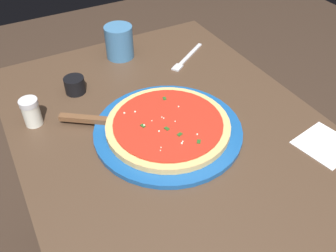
% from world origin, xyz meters
% --- Properties ---
extents(restaurant_table, '(1.04, 0.75, 0.72)m').
position_xyz_m(restaurant_table, '(0.00, 0.00, 0.59)').
color(restaurant_table, black).
rests_on(restaurant_table, ground_plane).
extents(serving_plate, '(0.37, 0.37, 0.01)m').
position_xyz_m(serving_plate, '(-0.01, -0.02, 0.73)').
color(serving_plate, '#195199').
rests_on(serving_plate, restaurant_table).
extents(pizza, '(0.31, 0.31, 0.02)m').
position_xyz_m(pizza, '(-0.01, -0.02, 0.75)').
color(pizza, '#DBB26B').
rests_on(pizza, serving_plate).
extents(pizza_server, '(0.16, 0.20, 0.01)m').
position_xyz_m(pizza_server, '(-0.11, -0.15, 0.74)').
color(pizza_server, silver).
rests_on(pizza_server, serving_plate).
extents(cup_tall_drink, '(0.09, 0.09, 0.10)m').
position_xyz_m(cup_tall_drink, '(-0.41, 0.02, 0.78)').
color(cup_tall_drink, teal).
rests_on(cup_tall_drink, restaurant_table).
extents(cup_small_sauce, '(0.06, 0.06, 0.05)m').
position_xyz_m(cup_small_sauce, '(-0.29, -0.16, 0.75)').
color(cup_small_sauce, black).
rests_on(cup_small_sauce, restaurant_table).
extents(napkin_folded_right, '(0.14, 0.14, 0.00)m').
position_xyz_m(napkin_folded_right, '(0.21, 0.29, 0.73)').
color(napkin_folded_right, white).
rests_on(napkin_folded_right, restaurant_table).
extents(fork, '(0.12, 0.17, 0.00)m').
position_xyz_m(fork, '(-0.29, 0.20, 0.73)').
color(fork, silver).
rests_on(fork, restaurant_table).
extents(parmesan_shaker, '(0.05, 0.05, 0.07)m').
position_xyz_m(parmesan_shaker, '(-0.21, -0.30, 0.76)').
color(parmesan_shaker, silver).
rests_on(parmesan_shaker, restaurant_table).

